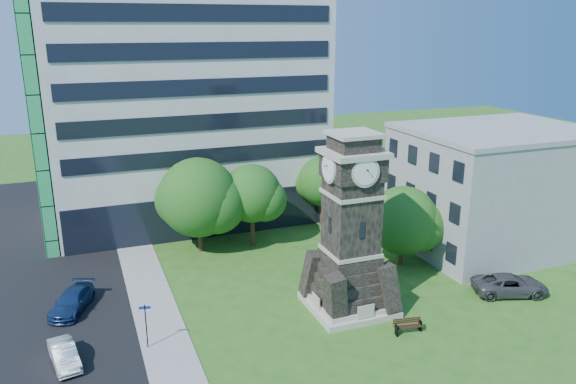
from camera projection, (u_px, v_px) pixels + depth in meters
name	position (u px, v px, depth m)	size (l,w,h in m)	color
ground	(320.00, 329.00, 35.85)	(160.00, 160.00, 0.00)	#295A19
sidewalk	(158.00, 319.00, 37.04)	(3.00, 70.00, 0.06)	gray
street	(17.00, 345.00, 34.12)	(14.00, 80.00, 0.02)	black
clock_tower	(351.00, 236.00, 37.15)	(5.40, 5.40, 12.22)	#B3AC9C
office_tall	(182.00, 73.00, 53.77)	(26.20, 15.11, 28.60)	silver
office_low	(494.00, 187.00, 48.38)	(15.20, 12.20, 10.40)	#999B9E
car_street_mid	(64.00, 355.00, 32.02)	(1.28, 3.68, 1.21)	#B7BBC0
car_street_north	(72.00, 301.00, 38.05)	(1.90, 4.67, 1.35)	navy
car_east_lot	(510.00, 285.00, 40.34)	(2.44, 5.29, 1.47)	#454549
park_bench	(408.00, 325.00, 35.36)	(1.84, 0.49, 0.95)	black
street_sign	(146.00, 321.00, 33.29)	(0.69, 0.07, 2.86)	black
tree_nw	(199.00, 199.00, 46.97)	(7.37, 6.70, 8.18)	#332114
tree_nc	(253.00, 195.00, 48.22)	(5.56, 5.05, 7.32)	#332114
tree_ne	(323.00, 183.00, 53.31)	(5.20, 4.73, 6.79)	#332114
tree_east	(404.00, 222.00, 44.53)	(6.06, 5.51, 6.54)	#332114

